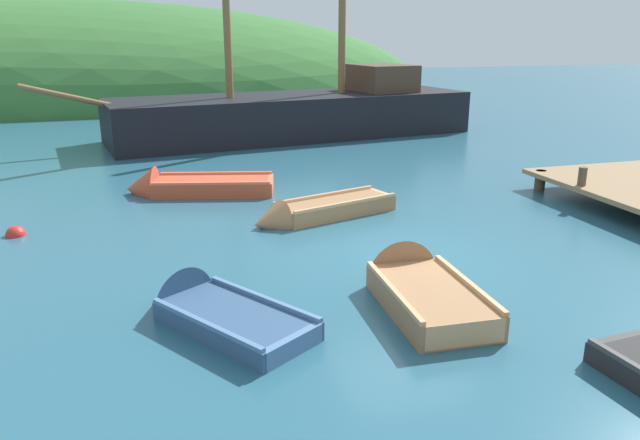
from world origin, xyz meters
name	(u,v)px	position (x,y,z in m)	size (l,w,h in m)	color
ground_plane	(403,258)	(0.00, 0.00, 0.00)	(120.00, 120.00, 0.00)	#285B70
shore_hill	(68,95)	(-9.19, 35.39, 0.00)	(51.10, 26.40, 12.47)	#387033
sailing_ship	(297,121)	(1.59, 14.27, 0.61)	(17.40, 6.18, 11.34)	black
rowboat_portside	(418,290)	(-0.54, -1.78, 0.14)	(1.41, 2.99, 1.23)	#9E7047
rowboat_outer_left	(211,313)	(-3.80, -1.55, 0.08)	(2.56, 3.09, 1.12)	#335175
rowboat_outer_right	(190,188)	(-3.46, 6.08, 0.13)	(4.03, 2.14, 1.21)	#C64C2D
rowboat_near_dock	(317,213)	(-0.85, 2.94, 0.12)	(3.70, 1.97, 0.92)	#9E7047
buoy_red	(16,235)	(-7.29, 3.53, 0.00)	(0.41, 0.41, 0.41)	red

